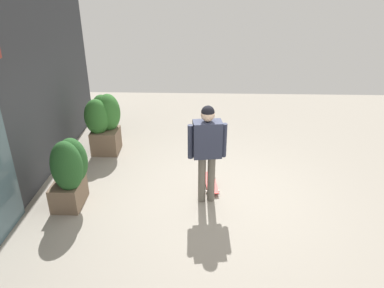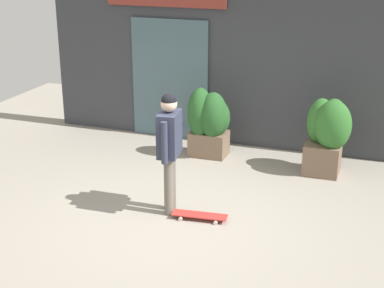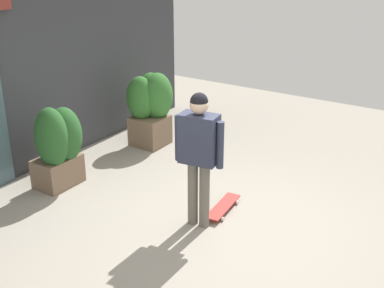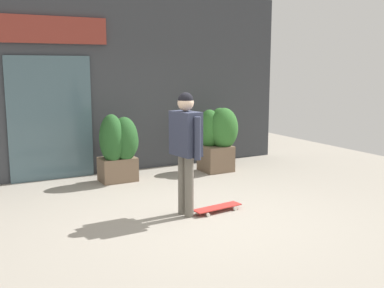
{
  "view_description": "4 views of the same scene",
  "coord_description": "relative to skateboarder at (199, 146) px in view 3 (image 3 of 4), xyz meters",
  "views": [
    {
      "loc": [
        -5.44,
        0.09,
        3.66
      ],
      "look_at": [
        0.15,
        0.28,
        0.97
      ],
      "focal_mm": 34.13,
      "sensor_mm": 36.0,
      "label": 1
    },
    {
      "loc": [
        2.79,
        -6.97,
        3.76
      ],
      "look_at": [
        0.15,
        0.28,
        0.97
      ],
      "focal_mm": 54.79,
      "sensor_mm": 36.0,
      "label": 2
    },
    {
      "loc": [
        -4.77,
        -2.99,
        3.38
      ],
      "look_at": [
        0.15,
        0.28,
        0.97
      ],
      "focal_mm": 46.91,
      "sensor_mm": 36.0,
      "label": 3
    },
    {
      "loc": [
        -2.98,
        -5.59,
        2.11
      ],
      "look_at": [
        0.15,
        0.28,
        0.97
      ],
      "focal_mm": 43.12,
      "sensor_mm": 36.0,
      "label": 4
    }
  ],
  "objects": [
    {
      "name": "ground_plane",
      "position": [
        0.08,
        -0.02,
        -1.08
      ],
      "size": [
        12.0,
        12.0,
        0.0
      ],
      "primitive_type": "plane",
      "color": "gray"
    },
    {
      "name": "building_facade",
      "position": [
        0.03,
        3.19,
        0.69
      ],
      "size": [
        7.43,
        0.31,
        3.57
      ],
      "color": "#383A3F",
      "rests_on": "ground_plane"
    },
    {
      "name": "skateboarder",
      "position": [
        0.0,
        0.0,
        0.0
      ],
      "size": [
        0.32,
        0.64,
        1.75
      ],
      "rotation": [
        0.0,
        0.0,
        0.14
      ],
      "color": "#666056",
      "rests_on": "ground_plane"
    },
    {
      "name": "skateboard",
      "position": [
        0.47,
        -0.09,
        -1.02
      ],
      "size": [
        0.79,
        0.3,
        0.08
      ],
      "rotation": [
        0.0,
        0.0,
        0.12
      ],
      "color": "red",
      "rests_on": "ground_plane"
    },
    {
      "name": "planter_box_left",
      "position": [
        1.87,
        2.21,
        -0.35
      ],
      "size": [
        0.74,
        0.71,
        1.28
      ],
      "color": "brown",
      "rests_on": "ground_plane"
    },
    {
      "name": "planter_box_right",
      "position": [
        -0.18,
        2.27,
        -0.4
      ],
      "size": [
        0.74,
        0.59,
        1.26
      ],
      "color": "brown",
      "rests_on": "ground_plane"
    }
  ]
}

